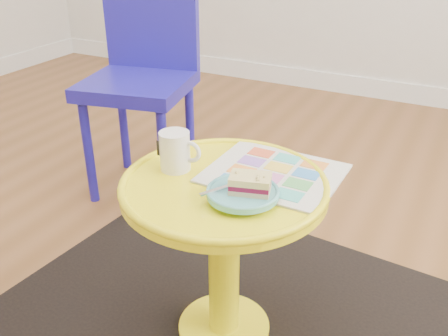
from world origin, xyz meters
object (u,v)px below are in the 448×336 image
at_px(chair, 143,66).
at_px(newspaper, 274,173).
at_px(side_table, 224,229).
at_px(mug, 176,150).
at_px(plate, 243,193).

distance_m(chair, newspaper, 0.96).
distance_m(side_table, chair, 0.96).
xyz_separation_m(chair, mug, (0.55, -0.64, 0.02)).
relative_size(chair, mug, 8.11).
xyz_separation_m(newspaper, plate, (-0.02, -0.15, 0.01)).
distance_m(mug, plate, 0.22).
bearing_deg(plate, side_table, 145.24).
bearing_deg(newspaper, chair, 146.08).
relative_size(mug, plate, 0.67).
relative_size(chair, newspaper, 2.78).
height_order(chair, mug, chair).
height_order(chair, newspaper, chair).
xyz_separation_m(side_table, newspaper, (0.09, 0.10, 0.14)).
relative_size(side_table, mug, 4.58).
bearing_deg(plate, newspaper, 84.13).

